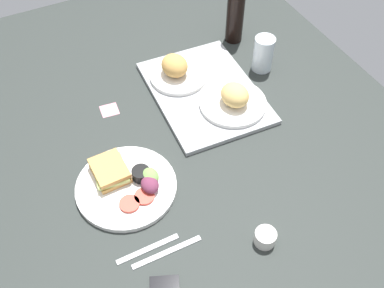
# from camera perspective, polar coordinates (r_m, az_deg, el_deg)

# --- Properties ---
(ground_plane) EXTENTS (1.90, 1.50, 0.03)m
(ground_plane) POSITION_cam_1_polar(r_m,az_deg,el_deg) (1.37, -1.50, -1.34)
(ground_plane) COLOR #282D2B
(serving_tray) EXTENTS (0.47, 0.35, 0.02)m
(serving_tray) POSITION_cam_1_polar(r_m,az_deg,el_deg) (1.52, 1.63, 6.61)
(serving_tray) COLOR #9EA0A3
(serving_tray) RESTS_ON ground_plane
(bread_plate_near) EXTENTS (0.20, 0.20, 0.08)m
(bread_plate_near) POSITION_cam_1_polar(r_m,az_deg,el_deg) (1.55, -2.00, 9.35)
(bread_plate_near) COLOR white
(bread_plate_near) RESTS_ON serving_tray
(bread_plate_far) EXTENTS (0.22, 0.22, 0.08)m
(bread_plate_far) POSITION_cam_1_polar(r_m,az_deg,el_deg) (1.45, 5.33, 5.70)
(bread_plate_far) COLOR white
(bread_plate_far) RESTS_ON serving_tray
(plate_with_salad) EXTENTS (0.28, 0.28, 0.05)m
(plate_with_salad) POSITION_cam_1_polar(r_m,az_deg,el_deg) (1.28, -8.34, -4.90)
(plate_with_salad) COLOR white
(plate_with_salad) RESTS_ON ground_plane
(drinking_glass) EXTENTS (0.07, 0.07, 0.13)m
(drinking_glass) POSITION_cam_1_polar(r_m,az_deg,el_deg) (1.60, 9.06, 11.27)
(drinking_glass) COLOR silver
(drinking_glass) RESTS_ON ground_plane
(soda_bottle) EXTENTS (0.06, 0.06, 0.21)m
(soda_bottle) POSITION_cam_1_polar(r_m,az_deg,el_deg) (1.70, 5.51, 15.95)
(soda_bottle) COLOR black
(soda_bottle) RESTS_ON ground_plane
(espresso_cup) EXTENTS (0.06, 0.06, 0.04)m
(espresso_cup) POSITION_cam_1_polar(r_m,az_deg,el_deg) (1.19, 9.29, -11.66)
(espresso_cup) COLOR silver
(espresso_cup) RESTS_ON ground_plane
(fork) EXTENTS (0.01, 0.17, 0.01)m
(fork) POSITION_cam_1_polar(r_m,az_deg,el_deg) (1.18, -5.65, -13.12)
(fork) COLOR #B7B7BC
(fork) RESTS_ON ground_plane
(knife) EXTENTS (0.02, 0.19, 0.01)m
(knife) POSITION_cam_1_polar(r_m,az_deg,el_deg) (1.17, -3.22, -13.55)
(knife) COLOR #B7B7BC
(knife) RESTS_ON ground_plane
(sticky_note) EXTENTS (0.06, 0.06, 0.00)m
(sticky_note) POSITION_cam_1_polar(r_m,az_deg,el_deg) (1.50, -10.46, 4.28)
(sticky_note) COLOR pink
(sticky_note) RESTS_ON ground_plane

